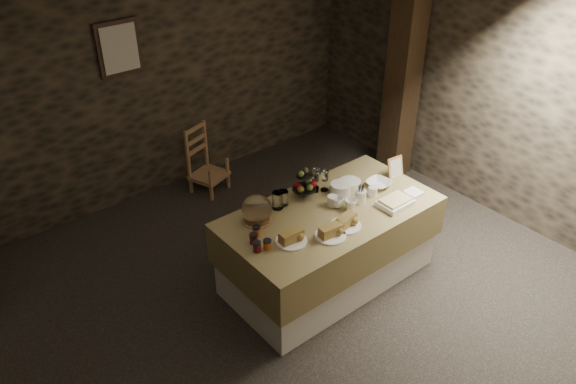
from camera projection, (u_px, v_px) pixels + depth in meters
ground_plane at (287, 307)px, 4.99m from camera, size 5.50×5.00×0.01m
room_shell at (286, 152)px, 4.15m from camera, size 5.52×5.02×2.60m
buffet_table at (329, 240)px, 5.08m from camera, size 1.94×1.03×0.77m
chair at (206, 162)px, 6.47m from camera, size 0.47×0.46×0.62m
timber_column at (404, 70)px, 6.33m from camera, size 0.30×0.30×2.60m
framed_picture at (119, 48)px, 5.58m from camera, size 0.45×0.04×0.55m
plate_stack_a at (341, 189)px, 5.12m from camera, size 0.19×0.19×0.10m
plate_stack_b at (350, 185)px, 5.19m from camera, size 0.20×0.20×0.08m
cutlery_holder at (360, 197)px, 4.99m from camera, size 0.10×0.10×0.12m
cup_a at (337, 202)px, 4.94m from camera, size 0.14×0.14×0.09m
cup_b at (350, 205)px, 4.89m from camera, size 0.12×0.12×0.10m
mug_c at (332, 201)px, 4.95m from camera, size 0.09×0.09×0.09m
mug_d at (373, 191)px, 5.09m from camera, size 0.08×0.08×0.09m
bowl at (379, 184)px, 5.23m from camera, size 0.25×0.25×0.05m
cake_dome at (257, 211)px, 4.72m from camera, size 0.26×0.26×0.26m
fruit_stand at (305, 185)px, 5.03m from camera, size 0.22×0.22×0.32m
bread_platter_left at (291, 238)px, 4.51m from camera, size 0.26×0.26×0.11m
bread_platter_center at (331, 232)px, 4.57m from camera, size 0.26×0.26×0.11m
bread_platter_right at (346, 222)px, 4.69m from camera, size 0.26×0.26×0.11m
jam_jars at (259, 241)px, 4.48m from camera, size 0.18×0.26×0.07m
tart_dish at (395, 202)px, 4.96m from camera, size 0.30×0.22×0.07m
square_dish at (413, 194)px, 5.10m from camera, size 0.14×0.14×0.04m
menu_frame at (395, 168)px, 5.35m from camera, size 0.18×0.09×0.22m
storage_jar_a at (278, 200)px, 4.90m from camera, size 0.10×0.10×0.16m
storage_jar_b at (283, 198)px, 4.95m from camera, size 0.09×0.09×0.14m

